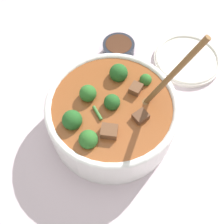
# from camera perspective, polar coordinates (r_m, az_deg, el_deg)

# --- Properties ---
(ground_plane) EXTENTS (4.00, 4.00, 0.00)m
(ground_plane) POSITION_cam_1_polar(r_m,az_deg,el_deg) (0.70, 0.00, -2.85)
(ground_plane) COLOR silver
(stew_bowl) EXTENTS (0.30, 0.30, 0.29)m
(stew_bowl) POSITION_cam_1_polar(r_m,az_deg,el_deg) (0.65, -0.02, -0.29)
(stew_bowl) COLOR white
(stew_bowl) RESTS_ON ground_plane
(condiment_bowl) EXTENTS (0.09, 0.09, 0.04)m
(condiment_bowl) POSITION_cam_1_polar(r_m,az_deg,el_deg) (0.82, 1.34, 12.84)
(condiment_bowl) COLOR #232833
(condiment_bowl) RESTS_ON ground_plane
(empty_plate) EXTENTS (0.19, 0.19, 0.02)m
(empty_plate) POSITION_cam_1_polar(r_m,az_deg,el_deg) (0.84, 15.02, 10.31)
(empty_plate) COLOR silver
(empty_plate) RESTS_ON ground_plane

